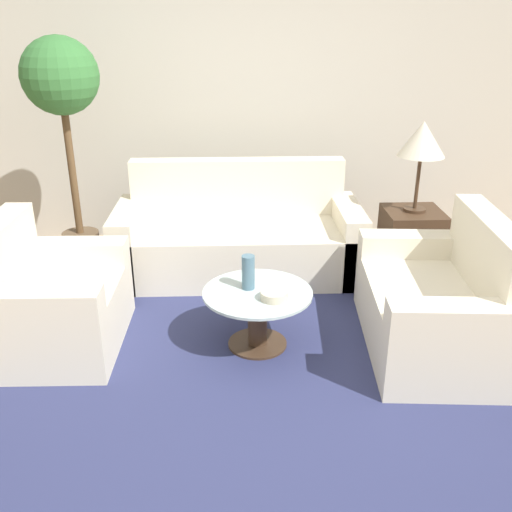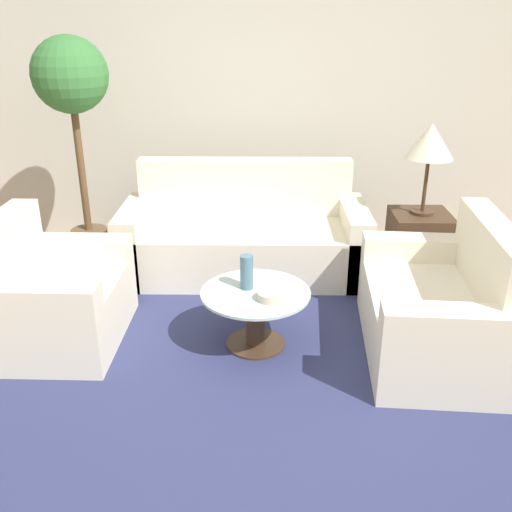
{
  "view_description": "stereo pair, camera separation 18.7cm",
  "coord_description": "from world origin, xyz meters",
  "px_view_note": "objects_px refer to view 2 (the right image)",
  "views": [
    {
      "loc": [
        -0.2,
        -2.75,
        2.07
      ],
      "look_at": [
        -0.06,
        0.82,
        0.55
      ],
      "focal_mm": 40.0,
      "sensor_mm": 36.0,
      "label": 1
    },
    {
      "loc": [
        -0.01,
        -2.76,
        2.07
      ],
      "look_at": [
        -0.06,
        0.82,
        0.55
      ],
      "focal_mm": 40.0,
      "sensor_mm": 36.0,
      "label": 2
    }
  ],
  "objects_px": {
    "armchair": "(51,301)",
    "coffee_table": "(256,311)",
    "vase": "(247,272)",
    "sofa_main": "(245,238)",
    "table_lamp": "(430,143)",
    "loveseat": "(444,312)",
    "potted_plant": "(73,102)",
    "bowl": "(271,296)"
  },
  "relations": [
    {
      "from": "armchair",
      "to": "coffee_table",
      "type": "xyz_separation_m",
      "value": [
        1.38,
        -0.07,
        -0.03
      ]
    },
    {
      "from": "armchair",
      "to": "vase",
      "type": "bearing_deg",
      "value": -89.78
    },
    {
      "from": "sofa_main",
      "to": "table_lamp",
      "type": "relative_size",
      "value": 2.81
    },
    {
      "from": "sofa_main",
      "to": "loveseat",
      "type": "xyz_separation_m",
      "value": [
        1.33,
        -1.31,
        -0.0
      ]
    },
    {
      "from": "table_lamp",
      "to": "coffee_table",
      "type": "bearing_deg",
      "value": -141.24
    },
    {
      "from": "vase",
      "to": "potted_plant",
      "type": "bearing_deg",
      "value": 138.89
    },
    {
      "from": "potted_plant",
      "to": "vase",
      "type": "relative_size",
      "value": 8.38
    },
    {
      "from": "vase",
      "to": "bowl",
      "type": "distance_m",
      "value": 0.25
    },
    {
      "from": "vase",
      "to": "table_lamp",
      "type": "bearing_deg",
      "value": 36.15
    },
    {
      "from": "armchair",
      "to": "loveseat",
      "type": "relative_size",
      "value": 0.74
    },
    {
      "from": "armchair",
      "to": "loveseat",
      "type": "height_order",
      "value": "loveseat"
    },
    {
      "from": "loveseat",
      "to": "potted_plant",
      "type": "height_order",
      "value": "potted_plant"
    },
    {
      "from": "bowl",
      "to": "table_lamp",
      "type": "bearing_deg",
      "value": 43.78
    },
    {
      "from": "coffee_table",
      "to": "table_lamp",
      "type": "relative_size",
      "value": 0.99
    },
    {
      "from": "loveseat",
      "to": "table_lamp",
      "type": "distance_m",
      "value": 1.42
    },
    {
      "from": "armchair",
      "to": "vase",
      "type": "height_order",
      "value": "armchair"
    },
    {
      "from": "loveseat",
      "to": "bowl",
      "type": "xyz_separation_m",
      "value": [
        -1.12,
        -0.06,
        0.14
      ]
    },
    {
      "from": "coffee_table",
      "to": "vase",
      "type": "bearing_deg",
      "value": 137.56
    },
    {
      "from": "armchair",
      "to": "vase",
      "type": "distance_m",
      "value": 1.34
    },
    {
      "from": "table_lamp",
      "to": "sofa_main",
      "type": "bearing_deg",
      "value": 172.77
    },
    {
      "from": "table_lamp",
      "to": "loveseat",
      "type": "bearing_deg",
      "value": -95.72
    },
    {
      "from": "bowl",
      "to": "potted_plant",
      "type": "bearing_deg",
      "value": 138.35
    },
    {
      "from": "coffee_table",
      "to": "table_lamp",
      "type": "xyz_separation_m",
      "value": [
        1.34,
        1.07,
        0.89
      ]
    },
    {
      "from": "armchair",
      "to": "potted_plant",
      "type": "bearing_deg",
      "value": 4.62
    },
    {
      "from": "vase",
      "to": "bowl",
      "type": "bearing_deg",
      "value": -46.07
    },
    {
      "from": "armchair",
      "to": "table_lamp",
      "type": "relative_size",
      "value": 1.37
    },
    {
      "from": "potted_plant",
      "to": "armchair",
      "type": "bearing_deg",
      "value": -86.39
    },
    {
      "from": "table_lamp",
      "to": "bowl",
      "type": "height_order",
      "value": "table_lamp"
    },
    {
      "from": "armchair",
      "to": "potted_plant",
      "type": "height_order",
      "value": "potted_plant"
    },
    {
      "from": "sofa_main",
      "to": "table_lamp",
      "type": "xyz_separation_m",
      "value": [
        1.45,
        -0.18,
        0.86
      ]
    },
    {
      "from": "armchair",
      "to": "bowl",
      "type": "relative_size",
      "value": 5.72
    },
    {
      "from": "table_lamp",
      "to": "potted_plant",
      "type": "distance_m",
      "value": 2.82
    },
    {
      "from": "armchair",
      "to": "table_lamp",
      "type": "height_order",
      "value": "table_lamp"
    },
    {
      "from": "loveseat",
      "to": "bowl",
      "type": "bearing_deg",
      "value": -82.84
    },
    {
      "from": "coffee_table",
      "to": "table_lamp",
      "type": "bearing_deg",
      "value": 38.76
    },
    {
      "from": "potted_plant",
      "to": "table_lamp",
      "type": "bearing_deg",
      "value": -4.17
    },
    {
      "from": "potted_plant",
      "to": "bowl",
      "type": "height_order",
      "value": "potted_plant"
    },
    {
      "from": "sofa_main",
      "to": "armchair",
      "type": "bearing_deg",
      "value": -137.06
    },
    {
      "from": "table_lamp",
      "to": "potted_plant",
      "type": "xyz_separation_m",
      "value": [
        -2.79,
        0.2,
        0.27
      ]
    },
    {
      "from": "loveseat",
      "to": "table_lamp",
      "type": "height_order",
      "value": "table_lamp"
    },
    {
      "from": "vase",
      "to": "armchair",
      "type": "bearing_deg",
      "value": 179.21
    },
    {
      "from": "potted_plant",
      "to": "loveseat",
      "type": "bearing_deg",
      "value": -26.31
    }
  ]
}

